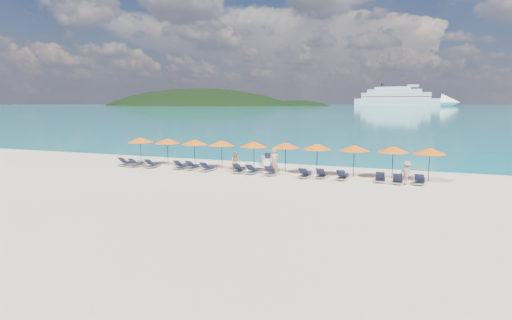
% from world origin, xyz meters
% --- Properties ---
extents(ground, '(1400.00, 1400.00, 0.00)m').
position_xyz_m(ground, '(0.00, 0.00, 0.00)').
color(ground, beige).
extents(sea, '(1600.00, 1300.00, 0.01)m').
position_xyz_m(sea, '(0.00, 660.00, 0.01)').
color(sea, '#1FA9B2').
rests_on(sea, ground).
extents(headland_main, '(374.00, 242.00, 126.50)m').
position_xyz_m(headland_main, '(-300.00, 540.00, -38.00)').
color(headland_main, black).
rests_on(headland_main, ground).
extents(headland_small, '(162.00, 126.00, 85.50)m').
position_xyz_m(headland_small, '(-150.00, 560.00, -35.00)').
color(headland_small, black).
rests_on(headland_small, ground).
extents(cruise_ship, '(127.08, 39.82, 34.94)m').
position_xyz_m(cruise_ship, '(-7.32, 550.21, 9.09)').
color(cruise_ship, white).
rests_on(cruise_ship, ground).
extents(jetski, '(1.86, 2.63, 0.88)m').
position_xyz_m(jetski, '(-1.21, 9.00, 0.36)').
color(jetski, white).
rests_on(jetski, ground).
extents(beachgoer_a, '(0.77, 0.56, 1.94)m').
position_xyz_m(beachgoer_a, '(0.94, 4.09, 0.97)').
color(beachgoer_a, tan).
rests_on(beachgoer_a, ground).
extents(beachgoer_b, '(0.77, 0.48, 1.53)m').
position_xyz_m(beachgoer_b, '(-2.12, 4.38, 0.77)').
color(beachgoer_b, tan).
rests_on(beachgoer_b, ground).
extents(beachgoer_c, '(1.05, 0.86, 1.48)m').
position_xyz_m(beachgoer_c, '(9.70, 3.88, 0.74)').
color(beachgoer_c, tan).
rests_on(beachgoer_c, ground).
extents(umbrella_0, '(2.10, 2.10, 2.28)m').
position_xyz_m(umbrella_0, '(-11.22, 5.54, 2.02)').
color(umbrella_0, black).
rests_on(umbrella_0, ground).
extents(umbrella_1, '(2.10, 2.10, 2.28)m').
position_xyz_m(umbrella_1, '(-8.61, 5.53, 2.02)').
color(umbrella_1, black).
rests_on(umbrella_1, ground).
extents(umbrella_2, '(2.10, 2.10, 2.28)m').
position_xyz_m(umbrella_2, '(-6.12, 5.50, 2.02)').
color(umbrella_2, black).
rests_on(umbrella_2, ground).
extents(umbrella_3, '(2.10, 2.10, 2.28)m').
position_xyz_m(umbrella_3, '(-3.75, 5.46, 2.02)').
color(umbrella_3, black).
rests_on(umbrella_3, ground).
extents(umbrella_4, '(2.10, 2.10, 2.28)m').
position_xyz_m(umbrella_4, '(-1.12, 5.49, 2.02)').
color(umbrella_4, black).
rests_on(umbrella_4, ground).
extents(umbrella_5, '(2.10, 2.10, 2.28)m').
position_xyz_m(umbrella_5, '(1.29, 5.63, 2.02)').
color(umbrella_5, black).
rests_on(umbrella_5, ground).
extents(umbrella_6, '(2.10, 2.10, 2.28)m').
position_xyz_m(umbrella_6, '(3.66, 5.48, 2.02)').
color(umbrella_6, black).
rests_on(umbrella_6, ground).
extents(umbrella_7, '(2.10, 2.10, 2.28)m').
position_xyz_m(umbrella_7, '(6.22, 5.53, 2.02)').
color(umbrella_7, black).
rests_on(umbrella_7, ground).
extents(umbrella_8, '(2.10, 2.10, 2.28)m').
position_xyz_m(umbrella_8, '(8.75, 5.60, 2.02)').
color(umbrella_8, black).
rests_on(umbrella_8, ground).
extents(umbrella_9, '(2.10, 2.10, 2.28)m').
position_xyz_m(umbrella_9, '(11.00, 5.38, 2.02)').
color(umbrella_9, black).
rests_on(umbrella_9, ground).
extents(lounger_0, '(0.65, 1.71, 0.66)m').
position_xyz_m(lounger_0, '(-11.73, 4.29, 0.24)').
color(lounger_0, silver).
rests_on(lounger_0, ground).
extents(lounger_1, '(0.79, 1.76, 0.66)m').
position_xyz_m(lounger_1, '(-10.54, 4.09, 0.24)').
color(lounger_1, silver).
rests_on(lounger_1, ground).
extents(lounger_2, '(0.72, 1.73, 0.66)m').
position_xyz_m(lounger_2, '(-9.18, 4.18, 0.24)').
color(lounger_2, silver).
rests_on(lounger_2, ground).
extents(lounger_3, '(0.68, 1.72, 0.66)m').
position_xyz_m(lounger_3, '(-6.72, 4.43, 0.24)').
color(lounger_3, silver).
rests_on(lounger_3, ground).
extents(lounger_4, '(0.70, 1.73, 0.66)m').
position_xyz_m(lounger_4, '(-5.66, 4.47, 0.24)').
color(lounger_4, silver).
rests_on(lounger_4, ground).
extents(lounger_5, '(0.74, 1.74, 0.66)m').
position_xyz_m(lounger_5, '(-4.28, 4.17, 0.24)').
color(lounger_5, silver).
rests_on(lounger_5, ground).
extents(lounger_6, '(0.72, 1.73, 0.66)m').
position_xyz_m(lounger_6, '(-1.83, 4.40, 0.24)').
color(lounger_6, silver).
rests_on(lounger_6, ground).
extents(lounger_7, '(0.79, 1.75, 0.66)m').
position_xyz_m(lounger_7, '(-0.75, 4.40, 0.24)').
color(lounger_7, silver).
rests_on(lounger_7, ground).
extents(lounger_8, '(0.65, 1.71, 0.66)m').
position_xyz_m(lounger_8, '(0.68, 4.26, 0.24)').
color(lounger_8, silver).
rests_on(lounger_8, ground).
extents(lounger_9, '(0.67, 1.72, 0.66)m').
position_xyz_m(lounger_9, '(3.17, 4.13, 0.24)').
color(lounger_9, silver).
rests_on(lounger_9, ground).
extents(lounger_10, '(0.63, 1.70, 0.66)m').
position_xyz_m(lounger_10, '(4.26, 4.39, 0.24)').
color(lounger_10, silver).
rests_on(lounger_10, ground).
extents(lounger_11, '(0.70, 1.73, 0.66)m').
position_xyz_m(lounger_11, '(5.69, 4.26, 0.24)').
color(lounger_11, silver).
rests_on(lounger_11, ground).
extents(lounger_12, '(0.72, 1.73, 0.66)m').
position_xyz_m(lounger_12, '(8.10, 4.38, 0.24)').
color(lounger_12, silver).
rests_on(lounger_12, ground).
extents(lounger_13, '(0.64, 1.71, 0.66)m').
position_xyz_m(lounger_13, '(9.18, 4.13, 0.24)').
color(lounger_13, silver).
rests_on(lounger_13, ground).
extents(lounger_14, '(0.75, 1.74, 0.66)m').
position_xyz_m(lounger_14, '(10.49, 4.38, 0.24)').
color(lounger_14, silver).
rests_on(lounger_14, ground).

